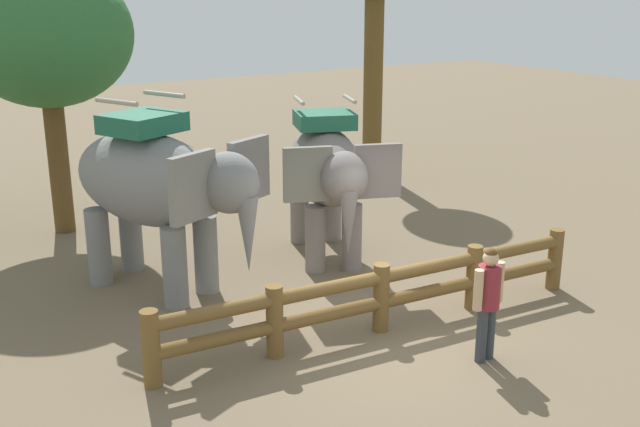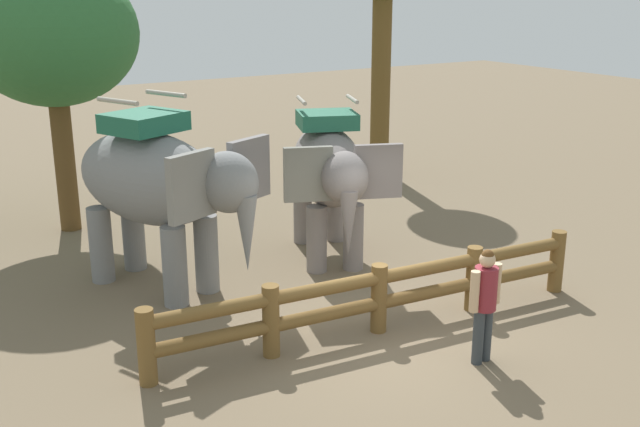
{
  "view_description": "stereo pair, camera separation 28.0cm",
  "coord_description": "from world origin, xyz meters",
  "px_view_note": "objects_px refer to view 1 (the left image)",
  "views": [
    {
      "loc": [
        -6.35,
        -8.04,
        4.99
      ],
      "look_at": [
        0.0,
        1.84,
        1.4
      ],
      "focal_mm": 42.6,
      "sensor_mm": 36.0,
      "label": 1
    },
    {
      "loc": [
        -6.12,
        -8.19,
        4.99
      ],
      "look_at": [
        0.0,
        1.84,
        1.4
      ],
      "focal_mm": 42.6,
      "sensor_mm": 36.0,
      "label": 2
    }
  ],
  "objects_px": {
    "elephant_center": "(327,172)",
    "tourist_woman_in_black": "(488,296)",
    "log_fence": "(381,293)",
    "tree_far_right": "(46,36)",
    "elephant_near_left": "(158,185)"
  },
  "relations": [
    {
      "from": "tourist_woman_in_black",
      "to": "tree_far_right",
      "type": "relative_size",
      "value": 0.3
    },
    {
      "from": "elephant_center",
      "to": "tourist_woman_in_black",
      "type": "distance_m",
      "value": 4.6
    },
    {
      "from": "elephant_near_left",
      "to": "tree_far_right",
      "type": "distance_m",
      "value": 4.71
    },
    {
      "from": "log_fence",
      "to": "elephant_center",
      "type": "bearing_deg",
      "value": 71.39
    },
    {
      "from": "elephant_near_left",
      "to": "log_fence",
      "type": "bearing_deg",
      "value": -56.47
    },
    {
      "from": "elephant_center",
      "to": "tourist_woman_in_black",
      "type": "height_order",
      "value": "elephant_center"
    },
    {
      "from": "elephant_center",
      "to": "tourist_woman_in_black",
      "type": "bearing_deg",
      "value": -94.62
    },
    {
      "from": "elephant_near_left",
      "to": "tree_far_right",
      "type": "relative_size",
      "value": 0.71
    },
    {
      "from": "log_fence",
      "to": "tree_far_right",
      "type": "xyz_separation_m",
      "value": [
        -2.68,
        7.38,
        3.39
      ]
    },
    {
      "from": "log_fence",
      "to": "elephant_near_left",
      "type": "relative_size",
      "value": 1.84
    },
    {
      "from": "log_fence",
      "to": "tree_far_right",
      "type": "distance_m",
      "value": 8.55
    },
    {
      "from": "elephant_near_left",
      "to": "elephant_center",
      "type": "bearing_deg",
      "value": -3.75
    },
    {
      "from": "elephant_center",
      "to": "tree_far_right",
      "type": "height_order",
      "value": "tree_far_right"
    },
    {
      "from": "elephant_near_left",
      "to": "elephant_center",
      "type": "xyz_separation_m",
      "value": [
        3.15,
        -0.21,
        -0.15
      ]
    },
    {
      "from": "elephant_center",
      "to": "log_fence",
      "type": "bearing_deg",
      "value": -108.61
    }
  ]
}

